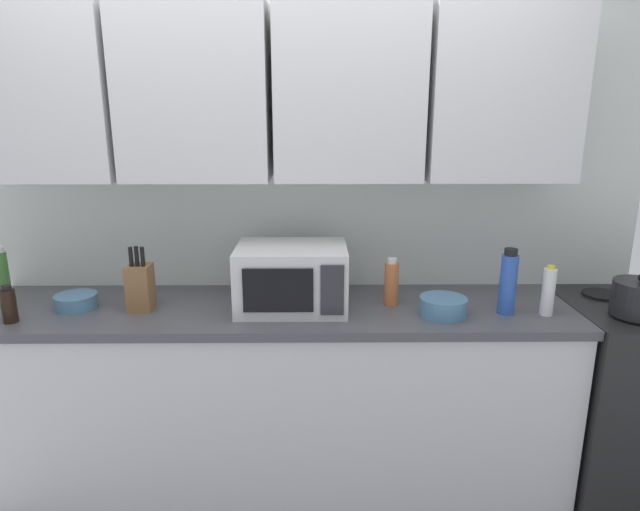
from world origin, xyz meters
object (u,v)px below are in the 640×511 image
(bottle_soy_dark, at_px, (9,305))
(bowl_ceramic_small, at_px, (76,301))
(bottle_green_oil, at_px, (2,278))
(microwave, at_px, (292,277))
(bottle_spice_jar, at_px, (391,283))
(kettle, at_px, (639,298))
(knife_block, at_px, (140,286))
(bowl_mixing_large, at_px, (443,306))
(bottle_white_jar, at_px, (548,291))
(bottle_blue_cleaner, at_px, (508,283))

(bottle_soy_dark, bearing_deg, bowl_ceramic_small, 38.99)
(bowl_ceramic_small, bearing_deg, bottle_green_oil, 176.04)
(microwave, bearing_deg, bottle_green_oil, 179.03)
(bottle_green_oil, height_order, bowl_ceramic_small, bottle_green_oil)
(bottle_spice_jar, xyz_separation_m, bowl_ceramic_small, (-1.40, -0.03, -0.07))
(bottle_spice_jar, height_order, bottle_soy_dark, bottle_spice_jar)
(kettle, xyz_separation_m, knife_block, (-2.13, 0.12, 0.02))
(bottle_soy_dark, height_order, bowl_mixing_large, bottle_soy_dark)
(bottle_soy_dark, xyz_separation_m, bowl_ceramic_small, (0.20, 0.16, -0.04))
(microwave, bearing_deg, kettle, -5.47)
(kettle, bearing_deg, microwave, 174.53)
(microwave, xyz_separation_m, bottle_green_oil, (-1.28, 0.02, -0.01))
(microwave, distance_m, bottle_white_jar, 1.10)
(bottle_soy_dark, xyz_separation_m, bowl_mixing_large, (1.81, 0.06, -0.03))
(knife_block, relative_size, bowl_mixing_large, 1.43)
(knife_block, bearing_deg, bottle_spice_jar, 2.47)
(microwave, height_order, bottle_green_oil, microwave)
(bowl_ceramic_small, bearing_deg, knife_block, -2.99)
(knife_block, relative_size, bottle_green_oil, 1.04)
(bottle_green_oil, xyz_separation_m, bowl_mixing_large, (1.93, -0.13, -0.09))
(kettle, xyz_separation_m, microwave, (-1.47, 0.14, 0.05))
(bottle_white_jar, bearing_deg, bottle_blue_cleaner, 172.74)
(bottle_green_oil, relative_size, bowl_mixing_large, 1.37)
(bottle_spice_jar, height_order, bottle_white_jar, bottle_white_jar)
(knife_block, distance_m, bottle_soy_dark, 0.52)
(bottle_soy_dark, bearing_deg, bottle_green_oil, 123.29)
(bottle_white_jar, distance_m, bowl_mixing_large, 0.45)
(bottle_blue_cleaner, relative_size, bottle_white_jar, 1.31)
(bowl_mixing_large, bearing_deg, kettle, -2.47)
(bottle_spice_jar, bearing_deg, bottle_white_jar, -11.70)
(knife_block, height_order, bottle_spice_jar, knife_block)
(bottle_spice_jar, bearing_deg, bottle_blue_cleaner, -13.21)
(bottle_spice_jar, distance_m, bottle_green_oil, 1.73)
(bottle_blue_cleaner, xyz_separation_m, bowl_ceramic_small, (-1.89, 0.08, -0.11))
(bottle_blue_cleaner, xyz_separation_m, bottle_soy_dark, (-2.09, -0.08, -0.06))
(bottle_white_jar, relative_size, bottle_soy_dark, 1.39)
(bottle_blue_cleaner, bearing_deg, kettle, -6.22)
(bowl_mixing_large, bearing_deg, bottle_green_oil, 176.25)
(kettle, relative_size, knife_block, 0.76)
(knife_block, relative_size, bottle_blue_cleaner, 1.00)
(kettle, height_order, bowl_mixing_large, kettle)
(kettle, height_order, microwave, microwave)
(kettle, bearing_deg, bottle_green_oil, 176.63)
(knife_block, relative_size, bowl_ceramic_small, 1.58)
(bottle_white_jar, xyz_separation_m, bottle_green_oil, (-2.38, 0.12, 0.03))
(bottle_white_jar, bearing_deg, bottle_soy_dark, -178.45)
(bottle_green_oil, bearing_deg, kettle, -3.37)
(bottle_blue_cleaner, bearing_deg, knife_block, 177.64)
(bottle_white_jar, bearing_deg, bottle_green_oil, 177.00)
(bottle_spice_jar, bearing_deg, kettle, -9.56)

